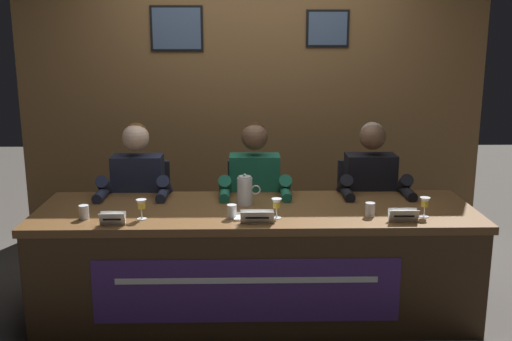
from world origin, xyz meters
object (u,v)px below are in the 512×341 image
object	(u,v)px
panelist_left	(137,195)
water_cup_center	(232,212)
water_cup_right	(370,210)
panelist_center	(255,195)
nameplate_center	(258,217)
juice_glass_right	(425,203)
water_pitcher_central	(245,190)
chair_right	(365,222)
water_cup_left	(84,213)
chair_center	(254,223)
juice_glass_center	(277,205)
chair_left	(143,223)
juice_glass_left	(141,206)
conference_table	(256,247)
panelist_right	(372,194)
nameplate_left	(113,219)
nameplate_right	(403,215)
document_stack_center	(250,216)

from	to	relation	value
panelist_left	water_cup_center	distance (m)	0.93
water_cup_right	panelist_center	bearing A→B (deg)	139.64
nameplate_center	juice_glass_right	xyz separation A→B (m)	(1.03, 0.11, 0.05)
water_pitcher_central	panelist_center	bearing A→B (deg)	77.63
nameplate_center	water_pitcher_central	bearing A→B (deg)	100.60
chair_right	water_cup_left	bearing A→B (deg)	-156.81
juice_glass_right	water_pitcher_central	xyz separation A→B (m)	(-1.11, 0.30, 0.01)
chair_center	juice_glass_center	size ratio (longest dim) A/B	7.15
chair_left	chair_center	distance (m)	0.84
juice_glass_left	water_cup_center	size ratio (longest dim) A/B	1.46
conference_table	chair_right	xyz separation A→B (m)	(0.85, 0.71, -0.07)
panelist_right	water_cup_right	xyz separation A→B (m)	(-0.14, -0.60, 0.06)
chair_center	panelist_right	world-z (taller)	panelist_right
panelist_left	chair_center	size ratio (longest dim) A/B	1.37
water_cup_left	water_cup_center	world-z (taller)	same
water_cup_center	juice_glass_right	size ratio (longest dim) A/B	0.69
conference_table	nameplate_left	distance (m)	0.92
chair_left	nameplate_right	size ratio (longest dim) A/B	5.01
chair_right	panelist_left	bearing A→B (deg)	-173.29
chair_left	chair_center	size ratio (longest dim) A/B	1.00
nameplate_left	chair_center	xyz separation A→B (m)	(0.85, 0.94, -0.34)
chair_center	juice_glass_center	bearing A→B (deg)	-81.63
conference_table	chair_center	size ratio (longest dim) A/B	3.19
chair_left	chair_right	world-z (taller)	same
chair_left	juice_glass_left	size ratio (longest dim) A/B	7.15
chair_center	nameplate_right	bearing A→B (deg)	-46.04
nameplate_left	juice_glass_left	bearing A→B (deg)	36.52
panelist_right	juice_glass_right	bearing A→B (deg)	-72.89
water_cup_center	chair_center	bearing A→B (deg)	79.44
panelist_right	nameplate_right	size ratio (longest dim) A/B	6.87
panelist_left	juice_glass_left	size ratio (longest dim) A/B	9.79
conference_table	water_cup_left	size ratio (longest dim) A/B	33.31
document_stack_center	water_cup_right	bearing A→B (deg)	0.66
nameplate_left	juice_glass_left	distance (m)	0.20
panelist_right	juice_glass_right	world-z (taller)	panelist_right
panelist_right	water_pitcher_central	distance (m)	0.98
water_cup_left	panelist_right	world-z (taller)	panelist_right
chair_right	panelist_right	world-z (taller)	panelist_right
juice_glass_left	conference_table	bearing A→B (deg)	9.04
water_cup_right	juice_glass_left	bearing A→B (deg)	-178.75
chair_left	panelist_left	bearing A→B (deg)	-90.00
nameplate_left	juice_glass_right	world-z (taller)	juice_glass_right
water_pitcher_central	document_stack_center	distance (m)	0.30
panelist_left	nameplate_right	world-z (taller)	panelist_left
panelist_left	chair_right	size ratio (longest dim) A/B	1.37
panelist_left	water_cup_right	size ratio (longest dim) A/B	14.28
panelist_left	panelist_right	size ratio (longest dim) A/B	1.00
chair_center	nameplate_center	size ratio (longest dim) A/B	4.45
water_cup_center	juice_glass_right	world-z (taller)	juice_glass_right
water_cup_right	juice_glass_center	bearing A→B (deg)	-177.15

